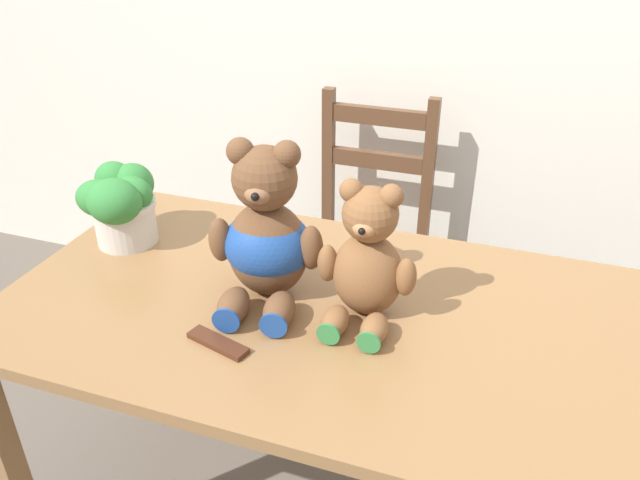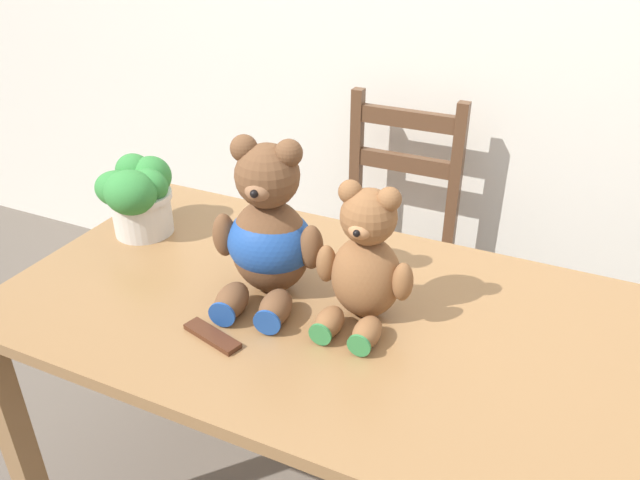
{
  "view_description": "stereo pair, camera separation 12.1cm",
  "coord_description": "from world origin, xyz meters",
  "px_view_note": "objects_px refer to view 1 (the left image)",
  "views": [
    {
      "loc": [
        0.3,
        -0.68,
        1.59
      ],
      "look_at": [
        -0.08,
        0.42,
        0.93
      ],
      "focal_mm": 35.0,
      "sensor_mm": 36.0,
      "label": 1
    },
    {
      "loc": [
        0.42,
        -0.64,
        1.59
      ],
      "look_at": [
        -0.08,
        0.42,
        0.93
      ],
      "focal_mm": 35.0,
      "sensor_mm": 36.0,
      "label": 2
    }
  ],
  "objects_px": {
    "wooden_chair_behind": "(364,246)",
    "chocolate_bar": "(218,343)",
    "teddy_bear_right": "(367,261)",
    "potted_plant": "(120,202)",
    "teddy_bear_left": "(266,237)"
  },
  "relations": [
    {
      "from": "teddy_bear_right",
      "to": "chocolate_bar",
      "type": "bearing_deg",
      "value": 38.67
    },
    {
      "from": "wooden_chair_behind",
      "to": "potted_plant",
      "type": "height_order",
      "value": "wooden_chair_behind"
    },
    {
      "from": "wooden_chair_behind",
      "to": "potted_plant",
      "type": "distance_m",
      "value": 0.95
    },
    {
      "from": "teddy_bear_right",
      "to": "chocolate_bar",
      "type": "height_order",
      "value": "teddy_bear_right"
    },
    {
      "from": "teddy_bear_left",
      "to": "teddy_bear_right",
      "type": "bearing_deg",
      "value": 170.2
    },
    {
      "from": "wooden_chair_behind",
      "to": "teddy_bear_left",
      "type": "xyz_separation_m",
      "value": [
        -0.01,
        -0.81,
        0.46
      ]
    },
    {
      "from": "teddy_bear_right",
      "to": "wooden_chair_behind",
      "type": "bearing_deg",
      "value": -75.4
    },
    {
      "from": "wooden_chair_behind",
      "to": "potted_plant",
      "type": "xyz_separation_m",
      "value": [
        -0.47,
        -0.71,
        0.43
      ]
    },
    {
      "from": "chocolate_bar",
      "to": "teddy_bear_left",
      "type": "bearing_deg",
      "value": 83.51
    },
    {
      "from": "wooden_chair_behind",
      "to": "teddy_bear_right",
      "type": "distance_m",
      "value": 0.95
    },
    {
      "from": "wooden_chair_behind",
      "to": "teddy_bear_right",
      "type": "xyz_separation_m",
      "value": [
        0.22,
        -0.81,
        0.45
      ]
    },
    {
      "from": "potted_plant",
      "to": "wooden_chair_behind",
      "type": "bearing_deg",
      "value": 56.7
    },
    {
      "from": "teddy_bear_left",
      "to": "potted_plant",
      "type": "height_order",
      "value": "teddy_bear_left"
    },
    {
      "from": "wooden_chair_behind",
      "to": "potted_plant",
      "type": "relative_size",
      "value": 4.59
    },
    {
      "from": "wooden_chair_behind",
      "to": "chocolate_bar",
      "type": "height_order",
      "value": "wooden_chair_behind"
    }
  ]
}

